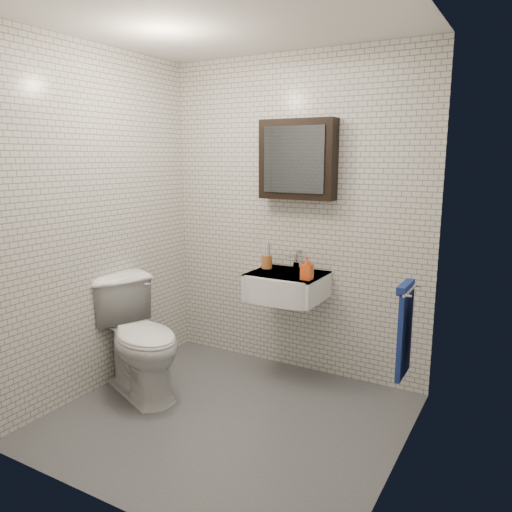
# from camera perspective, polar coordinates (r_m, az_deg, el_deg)

# --- Properties ---
(ground) EXTENTS (2.20, 2.00, 0.01)m
(ground) POSITION_cam_1_polar(r_m,az_deg,el_deg) (3.51, -3.21, -17.99)
(ground) COLOR #4F5157
(ground) RESTS_ON ground
(room_shell) EXTENTS (2.22, 2.02, 2.51)m
(room_shell) POSITION_cam_1_polar(r_m,az_deg,el_deg) (3.07, -3.51, 6.50)
(room_shell) COLOR silver
(room_shell) RESTS_ON ground
(washbasin) EXTENTS (0.55, 0.50, 0.20)m
(washbasin) POSITION_cam_1_polar(r_m,az_deg,el_deg) (3.80, 3.31, -3.44)
(washbasin) COLOR white
(washbasin) RESTS_ON room_shell
(faucet) EXTENTS (0.06, 0.20, 0.15)m
(faucet) POSITION_cam_1_polar(r_m,az_deg,el_deg) (3.94, 4.61, -0.53)
(faucet) COLOR silver
(faucet) RESTS_ON washbasin
(mirror_cabinet) EXTENTS (0.60, 0.15, 0.60)m
(mirror_cabinet) POSITION_cam_1_polar(r_m,az_deg,el_deg) (3.85, 4.77, 10.93)
(mirror_cabinet) COLOR black
(mirror_cabinet) RESTS_ON room_shell
(towel_rail) EXTENTS (0.09, 0.30, 0.58)m
(towel_rail) POSITION_cam_1_polar(r_m,az_deg,el_deg) (3.15, 16.66, -7.69)
(towel_rail) COLOR silver
(towel_rail) RESTS_ON room_shell
(toothbrush_cup) EXTENTS (0.11, 0.11, 0.23)m
(toothbrush_cup) POSITION_cam_1_polar(r_m,az_deg,el_deg) (3.96, 1.25, -0.58)
(toothbrush_cup) COLOR #B6642D
(toothbrush_cup) RESTS_ON washbasin
(soap_bottle) EXTENTS (0.08, 0.08, 0.17)m
(soap_bottle) POSITION_cam_1_polar(r_m,az_deg,el_deg) (3.60, 5.85, -1.39)
(soap_bottle) COLOR orange
(soap_bottle) RESTS_ON washbasin
(toilet) EXTENTS (0.95, 0.75, 0.85)m
(toilet) POSITION_cam_1_polar(r_m,az_deg,el_deg) (3.78, -13.16, -9.11)
(toilet) COLOR white
(toilet) RESTS_ON ground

